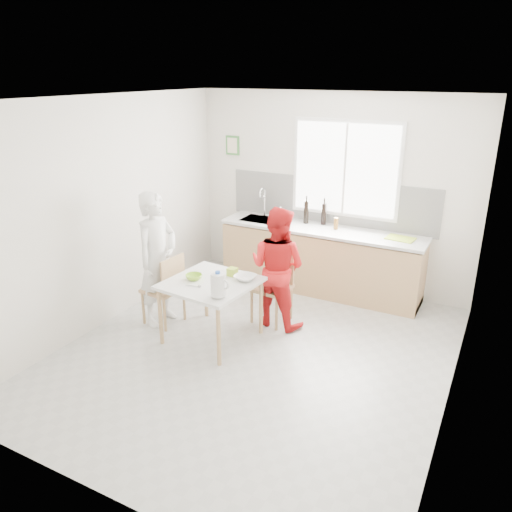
% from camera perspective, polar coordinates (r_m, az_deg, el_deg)
% --- Properties ---
extents(ground, '(4.50, 4.50, 0.00)m').
position_cam_1_polar(ground, '(5.62, -0.08, -11.12)').
color(ground, '#B7B7B2').
rests_on(ground, ground).
extents(room_shell, '(4.50, 4.50, 4.50)m').
position_cam_1_polar(room_shell, '(4.96, -0.09, 5.28)').
color(room_shell, silver).
rests_on(room_shell, ground).
extents(window, '(1.50, 0.06, 1.30)m').
position_cam_1_polar(window, '(6.89, 10.18, 9.75)').
color(window, white).
rests_on(window, room_shell).
extents(backsplash, '(3.00, 0.02, 0.65)m').
position_cam_1_polar(backsplash, '(7.07, 8.43, 6.16)').
color(backsplash, white).
rests_on(backsplash, room_shell).
extents(picture_frame, '(0.22, 0.03, 0.28)m').
position_cam_1_polar(picture_frame, '(7.57, -2.70, 12.51)').
color(picture_frame, '#3F863C').
rests_on(picture_frame, room_shell).
extents(kitchen_counter, '(2.84, 0.64, 1.37)m').
position_cam_1_polar(kitchen_counter, '(7.05, 7.27, -0.70)').
color(kitchen_counter, tan).
rests_on(kitchen_counter, ground).
extents(dining_table, '(1.02, 1.02, 0.72)m').
position_cam_1_polar(dining_table, '(5.66, -5.19, -3.63)').
color(dining_table, white).
rests_on(dining_table, ground).
extents(chair_left, '(0.45, 0.45, 0.89)m').
position_cam_1_polar(chair_left, '(6.13, -10.19, -3.48)').
color(chair_left, tan).
rests_on(chair_left, ground).
extents(chair_far, '(0.45, 0.45, 0.90)m').
position_cam_1_polar(chair_far, '(6.15, 2.14, -3.03)').
color(chair_far, tan).
rests_on(chair_far, ground).
extents(person_white, '(0.45, 0.63, 1.64)m').
position_cam_1_polar(person_white, '(6.08, -11.17, -0.37)').
color(person_white, white).
rests_on(person_white, ground).
extents(person_red, '(0.77, 0.63, 1.48)m').
position_cam_1_polar(person_red, '(5.96, 2.46, -1.28)').
color(person_red, red).
rests_on(person_red, ground).
extents(bowl_green, '(0.20, 0.20, 0.06)m').
position_cam_1_polar(bowl_green, '(5.70, -7.12, -2.39)').
color(bowl_green, '#92CD2F').
rests_on(bowl_green, dining_table).
extents(bowl_white, '(0.26, 0.26, 0.06)m').
position_cam_1_polar(bowl_white, '(5.63, -1.24, -2.49)').
color(bowl_white, white).
rests_on(bowl_white, dining_table).
extents(milk_jug, '(0.21, 0.15, 0.27)m').
position_cam_1_polar(milk_jug, '(5.18, -4.33, -3.26)').
color(milk_jug, white).
rests_on(milk_jug, dining_table).
extents(green_box, '(0.11, 0.11, 0.09)m').
position_cam_1_polar(green_box, '(5.76, -2.72, -1.82)').
color(green_box, '#9EBE2C').
rests_on(green_box, dining_table).
extents(spoon, '(0.16, 0.05, 0.01)m').
position_cam_1_polar(spoon, '(5.51, -7.28, -3.41)').
color(spoon, '#A5A5AA').
rests_on(spoon, dining_table).
extents(cutting_board, '(0.38, 0.29, 0.01)m').
position_cam_1_polar(cutting_board, '(6.64, 16.18, 1.94)').
color(cutting_board, '#B4D932').
rests_on(cutting_board, kitchen_counter).
extents(wine_bottle_a, '(0.07, 0.07, 0.32)m').
position_cam_1_polar(wine_bottle_a, '(7.05, 5.76, 5.02)').
color(wine_bottle_a, black).
rests_on(wine_bottle_a, kitchen_counter).
extents(wine_bottle_b, '(0.07, 0.07, 0.30)m').
position_cam_1_polar(wine_bottle_b, '(7.02, 7.75, 4.79)').
color(wine_bottle_b, black).
rests_on(wine_bottle_b, kitchen_counter).
extents(jar_amber, '(0.06, 0.06, 0.16)m').
position_cam_1_polar(jar_amber, '(6.84, 9.12, 3.69)').
color(jar_amber, brown).
rests_on(jar_amber, kitchen_counter).
extents(soap_bottle, '(0.11, 0.11, 0.21)m').
position_cam_1_polar(soap_bottle, '(7.12, 2.82, 4.80)').
color(soap_bottle, '#999999').
rests_on(soap_bottle, kitchen_counter).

